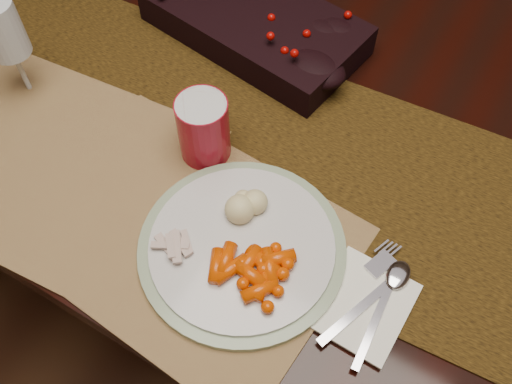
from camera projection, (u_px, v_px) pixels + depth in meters
The scene contains 15 objects.
floor at pixel (313, 290), 1.56m from camera, with size 5.00×5.00×0.00m, color black.
dining_table at pixel (327, 222), 1.25m from camera, with size 1.80×1.00×0.75m, color black.
table_runner at pixel (342, 180), 0.85m from camera, with size 1.86×0.38×0.00m, color #3C260B.
centerpiece at pixel (254, 19), 0.99m from camera, with size 0.38×0.19×0.08m, color black, non-canonical shape.
placemat_main at pixel (184, 234), 0.80m from camera, with size 0.45×0.33×0.00m, color brown.
placemat_second at pixel (44, 159), 0.87m from camera, with size 0.47×0.34×0.00m, color brown.
dinner_plate at pixel (242, 247), 0.78m from camera, with size 0.29×0.29×0.02m, color silver.
baby_carrots at pixel (256, 263), 0.75m from camera, with size 0.11×0.09×0.02m, color #CD3D00, non-canonical shape.
mashed_potatoes at pixel (240, 202), 0.79m from camera, with size 0.07×0.06×0.04m, color #D5C388, non-canonical shape.
turkey_shreds at pixel (179, 243), 0.77m from camera, with size 0.07×0.06×0.02m, color #BC9F8E, non-canonical shape.
napkin at pixel (363, 304), 0.74m from camera, with size 0.11×0.13×0.00m, color white.
fork at pixel (361, 300), 0.74m from camera, with size 0.02×0.16×0.00m, color white, non-canonical shape.
spoon at pixel (381, 310), 0.73m from camera, with size 0.03×0.15×0.00m, color #B0AFD0, non-canonical shape.
red_cup at pixel (204, 129), 0.83m from camera, with size 0.08×0.08×0.11m, color maroon.
wine_glass at pixel (11, 50), 0.88m from camera, with size 0.06×0.06×0.18m, color silver, non-canonical shape.
Camera 1 is at (0.18, -0.62, 1.46)m, focal length 40.00 mm.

